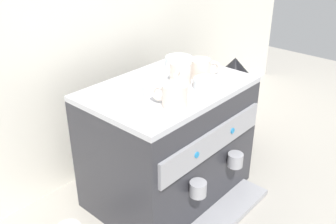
# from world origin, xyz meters

# --- Properties ---
(ground_plane) EXTENTS (4.00, 4.00, 0.00)m
(ground_plane) POSITION_xyz_m (0.00, 0.00, 0.00)
(ground_plane) COLOR #9E998E
(tiled_backsplash_wall) EXTENTS (2.80, 0.03, 0.99)m
(tiled_backsplash_wall) POSITION_xyz_m (0.00, 0.36, 0.50)
(tiled_backsplash_wall) COLOR silver
(tiled_backsplash_wall) RESTS_ON ground_plane
(espresso_machine) EXTENTS (0.58, 0.50, 0.46)m
(espresso_machine) POSITION_xyz_m (0.00, -0.00, 0.23)
(espresso_machine) COLOR #2D2D33
(espresso_machine) RESTS_ON ground_plane
(ceramic_cup_0) EXTENTS (0.11, 0.08, 0.08)m
(ceramic_cup_0) POSITION_xyz_m (0.04, -0.02, 0.49)
(ceramic_cup_0) COLOR beige
(ceramic_cup_0) RESTS_ON espresso_machine
(ceramic_cup_1) EXTENTS (0.10, 0.10, 0.07)m
(ceramic_cup_1) POSITION_xyz_m (0.14, -0.03, 0.49)
(ceramic_cup_1) COLOR beige
(ceramic_cup_1) RESTS_ON espresso_machine
(ceramic_cup_2) EXTENTS (0.08, 0.12, 0.07)m
(ceramic_cup_2) POSITION_xyz_m (-0.10, -0.11, 0.49)
(ceramic_cup_2) COLOR beige
(ceramic_cup_2) RESTS_ON espresso_machine
(ceramic_bowl_0) EXTENTS (0.12, 0.12, 0.04)m
(ceramic_bowl_0) POSITION_xyz_m (-0.15, 0.05, 0.48)
(ceramic_bowl_0) COLOR silver
(ceramic_bowl_0) RESTS_ON espresso_machine
(ceramic_bowl_1) EXTENTS (0.10, 0.10, 0.04)m
(ceramic_bowl_1) POSITION_xyz_m (0.17, 0.10, 0.47)
(ceramic_bowl_1) COLOR silver
(ceramic_bowl_1) RESTS_ON espresso_machine
(ceramic_bowl_2) EXTENTS (0.10, 0.10, 0.03)m
(ceramic_bowl_2) POSITION_xyz_m (0.08, -0.11, 0.47)
(ceramic_bowl_2) COLOR silver
(ceramic_bowl_2) RESTS_ON espresso_machine
(coffee_grinder) EXTENTS (0.17, 0.17, 0.43)m
(coffee_grinder) POSITION_xyz_m (0.48, 0.03, 0.21)
(coffee_grinder) COLOR black
(coffee_grinder) RESTS_ON ground_plane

